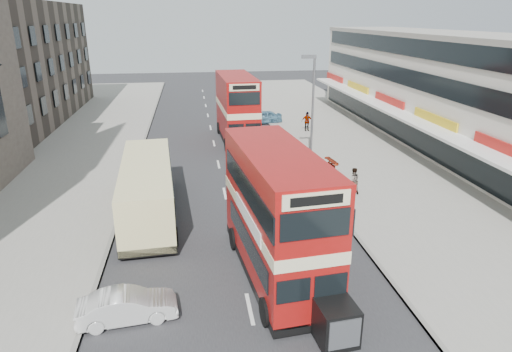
{
  "coord_description": "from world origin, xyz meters",
  "views": [
    {
      "loc": [
        -1.86,
        -12.4,
        10.57
      ],
      "look_at": [
        0.83,
        5.99,
        3.96
      ],
      "focal_mm": 31.58,
      "sensor_mm": 36.0,
      "label": 1
    }
  ],
  "objects_px": {
    "street_lamp": "(312,104)",
    "bus_main": "(277,215)",
    "pedestrian_near": "(353,181)",
    "bus_second": "(237,108)",
    "pedestrian_far": "(307,121)",
    "coach": "(147,187)",
    "car_right_c": "(263,117)",
    "car_right_a": "(300,172)",
    "car_left_front": "(127,306)",
    "cyclist": "(288,161)",
    "car_right_b": "(281,149)"
  },
  "relations": [
    {
      "from": "bus_main",
      "to": "bus_second",
      "type": "distance_m",
      "value": 22.45
    },
    {
      "from": "pedestrian_near",
      "to": "pedestrian_far",
      "type": "relative_size",
      "value": 0.93
    },
    {
      "from": "bus_second",
      "to": "pedestrian_far",
      "type": "xyz_separation_m",
      "value": [
        6.93,
        2.11,
        -1.87
      ]
    },
    {
      "from": "car_left_front",
      "to": "car_right_b",
      "type": "bearing_deg",
      "value": -32.87
    },
    {
      "from": "bus_main",
      "to": "pedestrian_near",
      "type": "xyz_separation_m",
      "value": [
        6.37,
        8.23,
        -1.83
      ]
    },
    {
      "from": "bus_second",
      "to": "pedestrian_near",
      "type": "bearing_deg",
      "value": 109.62
    },
    {
      "from": "bus_main",
      "to": "car_left_front",
      "type": "bearing_deg",
      "value": 14.79
    },
    {
      "from": "coach",
      "to": "pedestrian_far",
      "type": "xyz_separation_m",
      "value": [
        13.54,
        17.32,
        -0.58
      ]
    },
    {
      "from": "car_right_b",
      "to": "cyclist",
      "type": "bearing_deg",
      "value": -5.61
    },
    {
      "from": "car_right_c",
      "to": "pedestrian_near",
      "type": "distance_m",
      "value": 20.77
    },
    {
      "from": "car_right_b",
      "to": "cyclist",
      "type": "relative_size",
      "value": 1.72
    },
    {
      "from": "bus_main",
      "to": "car_right_b",
      "type": "xyz_separation_m",
      "value": [
        3.73,
        17.46,
        -2.29
      ]
    },
    {
      "from": "car_right_a",
      "to": "pedestrian_near",
      "type": "distance_m",
      "value": 4.01
    },
    {
      "from": "bus_main",
      "to": "bus_second",
      "type": "xyz_separation_m",
      "value": [
        0.7,
        22.44,
        0.1
      ]
    },
    {
      "from": "car_right_a",
      "to": "car_right_b",
      "type": "relative_size",
      "value": 1.23
    },
    {
      "from": "coach",
      "to": "pedestrian_far",
      "type": "height_order",
      "value": "coach"
    },
    {
      "from": "pedestrian_far",
      "to": "street_lamp",
      "type": "bearing_deg",
      "value": -104.82
    },
    {
      "from": "car_left_front",
      "to": "pedestrian_far",
      "type": "height_order",
      "value": "pedestrian_far"
    },
    {
      "from": "bus_second",
      "to": "car_right_a",
      "type": "bearing_deg",
      "value": 103.12
    },
    {
      "from": "coach",
      "to": "cyclist",
      "type": "height_order",
      "value": "coach"
    },
    {
      "from": "car_left_front",
      "to": "cyclist",
      "type": "height_order",
      "value": "cyclist"
    },
    {
      "from": "coach",
      "to": "car_right_c",
      "type": "xyz_separation_m",
      "value": [
        9.94,
        21.63,
        -0.97
      ]
    },
    {
      "from": "car_right_a",
      "to": "pedestrian_near",
      "type": "relative_size",
      "value": 2.82
    },
    {
      "from": "bus_main",
      "to": "car_left_front",
      "type": "distance_m",
      "value": 6.75
    },
    {
      "from": "street_lamp",
      "to": "coach",
      "type": "relative_size",
      "value": 0.76
    },
    {
      "from": "car_right_a",
      "to": "car_right_b",
      "type": "bearing_deg",
      "value": 174.16
    },
    {
      "from": "street_lamp",
      "to": "coach",
      "type": "bearing_deg",
      "value": -149.24
    },
    {
      "from": "car_left_front",
      "to": "car_right_c",
      "type": "bearing_deg",
      "value": -24.5
    },
    {
      "from": "car_right_a",
      "to": "car_right_c",
      "type": "xyz_separation_m",
      "value": [
        0.28,
        17.61,
        -0.03
      ]
    },
    {
      "from": "bus_second",
      "to": "pedestrian_near",
      "type": "distance_m",
      "value": 15.43
    },
    {
      "from": "car_right_a",
      "to": "car_right_c",
      "type": "height_order",
      "value": "car_right_a"
    },
    {
      "from": "bus_main",
      "to": "car_right_a",
      "type": "bearing_deg",
      "value": -114.19
    },
    {
      "from": "coach",
      "to": "car_right_c",
      "type": "relative_size",
      "value": 2.7
    },
    {
      "from": "pedestrian_near",
      "to": "car_right_a",
      "type": "bearing_deg",
      "value": -49.3
    },
    {
      "from": "car_right_c",
      "to": "pedestrian_near",
      "type": "xyz_separation_m",
      "value": [
        2.34,
        -20.63,
        0.33
      ]
    },
    {
      "from": "coach",
      "to": "car_left_front",
      "type": "relative_size",
      "value": 2.98
    },
    {
      "from": "street_lamp",
      "to": "bus_main",
      "type": "height_order",
      "value": "street_lamp"
    },
    {
      "from": "car_left_front",
      "to": "pedestrian_far",
      "type": "bearing_deg",
      "value": -33.58
    },
    {
      "from": "car_right_a",
      "to": "pedestrian_far",
      "type": "bearing_deg",
      "value": 157.66
    },
    {
      "from": "street_lamp",
      "to": "pedestrian_far",
      "type": "height_order",
      "value": "street_lamp"
    },
    {
      "from": "street_lamp",
      "to": "pedestrian_far",
      "type": "xyz_separation_m",
      "value": [
        2.56,
        10.79,
        -3.72
      ]
    },
    {
      "from": "street_lamp",
      "to": "coach",
      "type": "distance_m",
      "value": 13.16
    },
    {
      "from": "car_right_c",
      "to": "cyclist",
      "type": "bearing_deg",
      "value": -5.25
    },
    {
      "from": "bus_second",
      "to": "car_left_front",
      "type": "bearing_deg",
      "value": 72.75
    },
    {
      "from": "car_right_a",
      "to": "pedestrian_far",
      "type": "xyz_separation_m",
      "value": [
        3.88,
        13.31,
        0.37
      ]
    },
    {
      "from": "car_right_c",
      "to": "pedestrian_far",
      "type": "xyz_separation_m",
      "value": [
        3.6,
        -4.3,
        0.39
      ]
    },
    {
      "from": "car_left_front",
      "to": "pedestrian_near",
      "type": "distance_m",
      "value": 16.18
    },
    {
      "from": "coach",
      "to": "cyclist",
      "type": "distance_m",
      "value": 11.27
    },
    {
      "from": "bus_main",
      "to": "pedestrian_near",
      "type": "distance_m",
      "value": 10.57
    },
    {
      "from": "street_lamp",
      "to": "car_right_c",
      "type": "distance_m",
      "value": 15.68
    }
  ]
}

